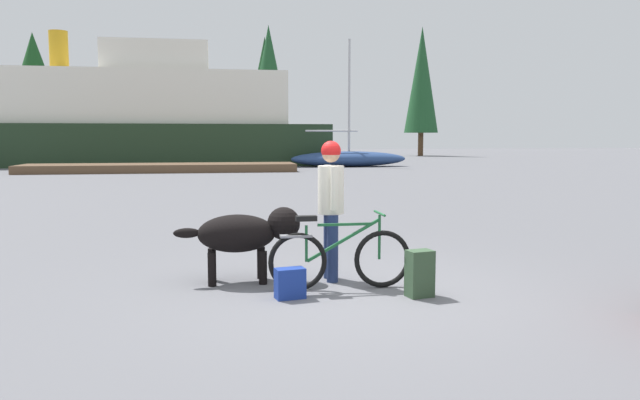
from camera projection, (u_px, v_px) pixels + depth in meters
name	position (u px, v px, depth m)	size (l,w,h in m)	color
ground_plane	(352.00, 294.00, 6.96)	(160.00, 160.00, 0.00)	slate
bicycle	(339.00, 258.00, 7.12)	(1.68, 0.44, 0.89)	black
person_cyclist	(331.00, 197.00, 7.52)	(0.32, 0.53, 1.72)	navy
dog	(246.00, 233.00, 7.46)	(1.52, 0.54, 0.91)	black
backpack	(420.00, 274.00, 6.80)	(0.28, 0.20, 0.52)	#334C33
handbag_pannier	(290.00, 283.00, 6.74)	(0.32, 0.18, 0.34)	navy
dock_pier	(161.00, 168.00, 31.00)	(13.44, 2.92, 0.40)	brown
ferry_boat	(117.00, 120.00, 38.26)	(26.17, 7.03, 8.11)	#1E331E
sailboat_moored	(349.00, 158.00, 36.35)	(6.89, 1.93, 7.40)	navy
pine_tree_far_left	(34.00, 74.00, 49.40)	(4.15, 4.15, 10.06)	#4C331E
pine_tree_center	(269.00, 73.00, 55.81)	(3.42, 3.42, 11.79)	#4C331E
pine_tree_far_right	(422.00, 80.00, 56.11)	(3.09, 3.09, 11.68)	#4C331E
pine_tree_mid_back	(265.00, 82.00, 60.64)	(3.76, 3.76, 11.50)	#4C331E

